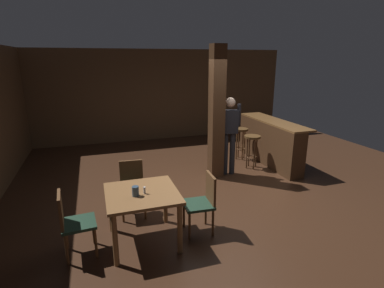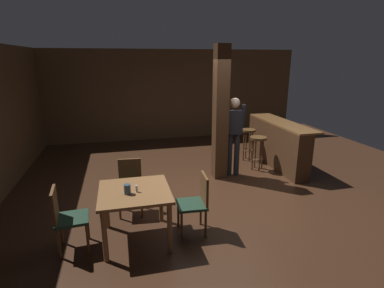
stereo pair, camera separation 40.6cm
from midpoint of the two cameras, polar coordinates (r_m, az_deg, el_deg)
name	(u,v)px [view 2 (the right image)]	position (r m, az deg, el deg)	size (l,w,h in m)	color
ground_plane	(220,195)	(5.85, 7.38, -9.60)	(10.80, 10.80, 0.00)	#382114
wall_back	(175,95)	(9.67, -2.02, 9.33)	(8.00, 0.10, 2.80)	brown
pillar	(221,114)	(6.32, 7.32, 5.70)	(0.28, 0.28, 2.80)	#422816
dining_table	(135,199)	(4.26, -8.12, -10.29)	(0.97, 0.97, 0.76)	brown
chair_west	(66,216)	(4.32, -20.43, -12.74)	(0.45, 0.45, 0.89)	#1E3828
chair_north	(130,183)	(5.09, -9.44, -7.45)	(0.45, 0.45, 0.89)	#1E3828
chair_east	(197,201)	(4.46, 3.55, -10.75)	(0.44, 0.44, 0.89)	#1E3828
napkin_cup	(127,189)	(4.10, -9.44, -8.54)	(0.09, 0.09, 0.13)	#33475B
salt_shaker	(137,189)	(4.14, -7.73, -8.47)	(0.03, 0.03, 0.10)	silver
standing_person	(234,131)	(6.54, 9.77, 2.39)	(0.47, 0.27, 1.72)	black
bar_counter	(277,144)	(7.53, 17.31, 0.07)	(0.56, 2.33, 1.07)	brown
bar_stool_near	(258,145)	(7.09, 14.10, -0.18)	(0.38, 0.38, 0.79)	#4C3319
bar_stool_mid	(248,137)	(7.72, 12.16, 1.25)	(0.35, 0.35, 0.80)	#4C3319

